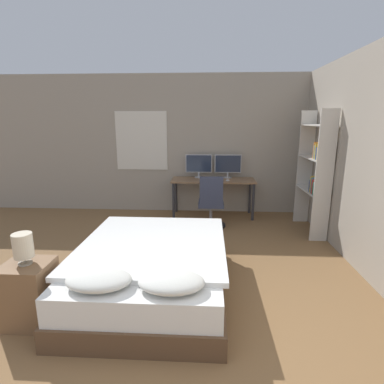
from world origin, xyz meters
TOP-DOWN VIEW (x-y plane):
  - wall_back at (-0.01, 4.39)m, footprint 12.00×0.08m
  - bed at (-0.43, 1.32)m, footprint 1.55×1.98m
  - nightstand at (-1.45, 0.75)m, footprint 0.41×0.38m
  - bedside_lamp at (-1.45, 0.75)m, footprint 0.17×0.17m
  - desk at (0.25, 4.04)m, footprint 1.59×0.56m
  - monitor_left at (-0.03, 4.22)m, footprint 0.52×0.16m
  - monitor_right at (0.54, 4.22)m, footprint 0.52×0.16m
  - keyboard at (0.25, 3.86)m, footprint 0.35×0.13m
  - computer_mouse at (0.52, 3.86)m, footprint 0.07×0.05m
  - office_chair at (0.21, 3.38)m, footprint 0.52×0.52m
  - bookshelf at (1.88, 3.22)m, footprint 0.26×0.95m

SIDE VIEW (x-z plane):
  - bed at x=-0.43m, z-range -0.04..0.57m
  - nightstand at x=-1.45m, z-range 0.00..0.59m
  - office_chair at x=0.21m, z-range -0.10..0.82m
  - desk at x=0.25m, z-range 0.27..1.00m
  - keyboard at x=0.25m, z-range 0.73..0.75m
  - computer_mouse at x=0.52m, z-range 0.73..0.76m
  - bedside_lamp at x=-1.45m, z-range 0.61..0.90m
  - monitor_left at x=-0.03m, z-range 0.76..1.22m
  - monitor_right at x=0.54m, z-range 0.76..1.22m
  - bookshelf at x=1.88m, z-range 0.09..2.08m
  - wall_back at x=-0.01m, z-range 0.00..2.70m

